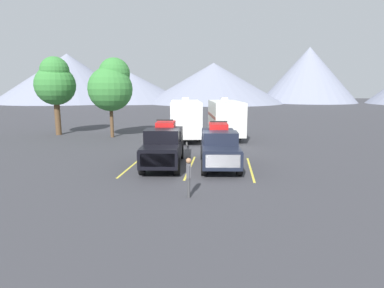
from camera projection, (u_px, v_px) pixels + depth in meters
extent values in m
plane|color=#38383D|center=(189.00, 170.00, 17.98)|extent=(240.00, 240.00, 0.00)
cube|color=black|center=(163.00, 150.00, 18.72)|extent=(2.55, 5.86, 0.97)
cube|color=black|center=(159.00, 148.00, 16.61)|extent=(2.11, 1.76, 0.08)
cube|color=black|center=(162.00, 136.00, 18.06)|extent=(2.06, 1.65, 0.82)
cube|color=slate|center=(161.00, 137.00, 17.47)|extent=(1.83, 0.39, 0.61)
cube|color=black|center=(166.00, 133.00, 20.10)|extent=(2.24, 2.79, 0.58)
cube|color=silver|center=(157.00, 160.00, 15.94)|extent=(1.75, 0.21, 0.68)
cylinder|color=black|center=(177.00, 166.00, 16.88)|extent=(0.36, 0.96, 0.94)
cylinder|color=black|center=(142.00, 166.00, 16.92)|extent=(0.36, 0.96, 0.94)
cylinder|color=black|center=(181.00, 152.00, 20.70)|extent=(0.36, 0.96, 0.94)
cylinder|color=black|center=(152.00, 151.00, 20.73)|extent=(0.36, 0.96, 0.94)
cube|color=red|center=(166.00, 125.00, 20.01)|extent=(1.28, 1.77, 0.45)
cylinder|color=black|center=(172.00, 126.00, 19.43)|extent=(0.22, 0.45, 0.44)
cylinder|color=black|center=(157.00, 126.00, 19.45)|extent=(0.22, 0.45, 0.44)
cylinder|color=black|center=(174.00, 124.00, 20.56)|extent=(0.22, 0.45, 0.44)
cylinder|color=black|center=(160.00, 124.00, 20.58)|extent=(0.22, 0.45, 0.44)
cube|color=black|center=(165.00, 120.00, 19.47)|extent=(1.03, 0.17, 0.08)
cube|color=black|center=(219.00, 151.00, 18.50)|extent=(2.52, 5.54, 0.95)
cube|color=black|center=(222.00, 149.00, 16.50)|extent=(2.10, 1.67, 0.08)
cube|color=black|center=(220.00, 138.00, 17.87)|extent=(2.05, 1.56, 0.76)
cube|color=slate|center=(221.00, 139.00, 17.31)|extent=(1.82, 0.38, 0.56)
cube|color=black|center=(218.00, 135.00, 19.79)|extent=(2.22, 2.64, 0.57)
cube|color=silver|center=(223.00, 161.00, 15.87)|extent=(1.74, 0.21, 0.66)
cylinder|color=black|center=(239.00, 167.00, 16.76)|extent=(0.36, 0.92, 0.90)
cylinder|color=black|center=(204.00, 167.00, 16.80)|extent=(0.36, 0.92, 0.90)
cylinder|color=black|center=(232.00, 153.00, 20.36)|extent=(0.36, 0.92, 0.90)
cylinder|color=black|center=(203.00, 153.00, 20.40)|extent=(0.36, 0.92, 0.90)
cube|color=red|center=(218.00, 127.00, 19.70)|extent=(1.26, 1.68, 0.45)
cylinder|color=black|center=(226.00, 128.00, 19.16)|extent=(0.22, 0.45, 0.44)
cylinder|color=black|center=(211.00, 128.00, 19.17)|extent=(0.22, 0.45, 0.44)
cylinder|color=black|center=(225.00, 126.00, 20.23)|extent=(0.22, 0.45, 0.44)
cylinder|color=black|center=(210.00, 126.00, 20.25)|extent=(0.22, 0.45, 0.44)
cube|color=black|center=(219.00, 122.00, 19.20)|extent=(1.03, 0.17, 0.08)
cube|color=gold|center=(132.00, 165.00, 18.96)|extent=(0.12, 5.50, 0.01)
cube|color=gold|center=(190.00, 167.00, 18.59)|extent=(0.12, 5.50, 0.01)
cube|color=gold|center=(251.00, 169.00, 18.22)|extent=(0.12, 5.50, 0.01)
cube|color=white|center=(186.00, 118.00, 27.97)|extent=(3.51, 7.15, 2.88)
cube|color=#4C6B99|center=(171.00, 116.00, 27.89)|extent=(0.99, 6.51, 0.24)
cube|color=silver|center=(185.00, 99.00, 28.69)|extent=(0.70, 0.78, 0.30)
cube|color=#333333|center=(187.00, 144.00, 24.31)|extent=(0.30, 1.20, 0.12)
cylinder|color=black|center=(199.00, 137.00, 27.49)|extent=(0.33, 0.78, 0.76)
cylinder|color=black|center=(172.00, 137.00, 27.40)|extent=(0.33, 0.78, 0.76)
cylinder|color=black|center=(198.00, 134.00, 29.11)|extent=(0.33, 0.78, 0.76)
cylinder|color=black|center=(173.00, 134.00, 29.01)|extent=(0.33, 0.78, 0.76)
cube|color=silver|center=(225.00, 117.00, 28.63)|extent=(3.50, 7.04, 2.84)
cube|color=brown|center=(211.00, 116.00, 28.56)|extent=(0.97, 6.40, 0.24)
cube|color=silver|center=(224.00, 99.00, 29.34)|extent=(0.70, 0.78, 0.30)
cube|color=#333333|center=(232.00, 142.00, 25.02)|extent=(0.30, 1.20, 0.12)
cylinder|color=black|center=(239.00, 135.00, 28.16)|extent=(0.33, 0.78, 0.76)
cylinder|color=black|center=(213.00, 136.00, 28.07)|extent=(0.33, 0.78, 0.76)
cylinder|color=black|center=(236.00, 133.00, 29.75)|extent=(0.33, 0.78, 0.76)
cylinder|color=black|center=(212.00, 133.00, 29.66)|extent=(0.33, 0.78, 0.76)
cylinder|color=#3F3F42|center=(189.00, 188.00, 13.38)|extent=(0.13, 0.13, 0.87)
cylinder|color=#3F3F42|center=(189.00, 187.00, 13.55)|extent=(0.13, 0.13, 0.87)
cube|color=#4C4C51|center=(189.00, 170.00, 13.34)|extent=(0.23, 0.27, 0.61)
sphere|color=#9E704C|center=(189.00, 161.00, 13.26)|extent=(0.23, 0.23, 0.23)
cylinder|color=#4C4C51|center=(189.00, 172.00, 13.20)|extent=(0.10, 0.10, 0.55)
cylinder|color=#4C4C51|center=(189.00, 170.00, 13.48)|extent=(0.10, 0.10, 0.55)
cylinder|color=brown|center=(112.00, 119.00, 29.32)|extent=(0.32, 0.32, 3.45)
sphere|color=#387F38|center=(110.00, 89.00, 28.84)|extent=(4.03, 4.03, 4.03)
sphere|color=#387F38|center=(114.00, 73.00, 28.88)|extent=(2.82, 2.82, 2.82)
cylinder|color=brown|center=(58.00, 115.00, 30.80)|extent=(0.55, 0.55, 3.85)
sphere|color=#387F38|center=(55.00, 85.00, 30.28)|extent=(3.81, 3.81, 3.81)
sphere|color=#387F38|center=(55.00, 71.00, 29.88)|extent=(2.66, 2.66, 2.66)
cone|color=gray|center=(68.00, 78.00, 97.69)|extent=(43.05, 43.05, 14.64)
cone|color=gray|center=(131.00, 87.00, 96.85)|extent=(34.81, 34.81, 8.90)
cone|color=gray|center=(213.00, 83.00, 93.08)|extent=(40.57, 40.57, 11.54)
cone|color=gray|center=(308.00, 75.00, 95.59)|extent=(28.39, 28.39, 16.41)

